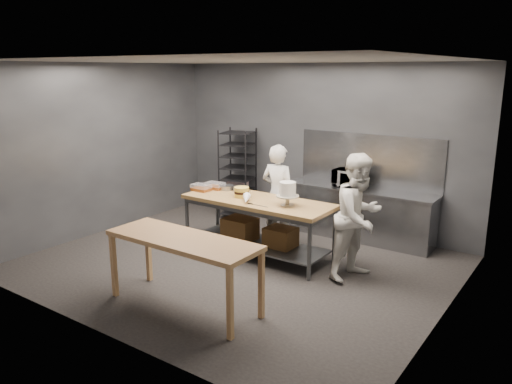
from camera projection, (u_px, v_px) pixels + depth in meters
ground at (238, 264)px, 7.58m from camera, size 6.00×6.00×0.00m
back_wall at (319, 146)px, 9.21m from camera, size 6.00×0.04×3.00m
work_table at (257, 221)px, 7.82m from camera, size 2.40×0.90×0.92m
near_counter at (183, 245)px, 6.05m from camera, size 2.00×0.70×0.90m
back_counter at (359, 213)px, 8.65m from camera, size 2.60×0.60×0.90m
splashback_panel at (369, 160)px, 8.67m from camera, size 2.60×0.02×0.90m
speed_rack at (238, 174)px, 9.92m from camera, size 0.75×0.79×1.75m
chef_behind at (278, 194)px, 8.35m from camera, size 0.62×0.41×1.69m
chef_right at (359, 217)px, 6.92m from camera, size 0.88×1.02×1.78m
microwave at (350, 178)px, 8.62m from camera, size 0.54×0.37×0.30m
frosted_cake_stand at (288, 191)px, 7.31m from camera, size 0.34×0.34×0.36m
layer_cake at (242, 192)px, 7.85m from camera, size 0.23×0.23×0.16m
cake_pans at (234, 188)px, 8.31m from camera, size 0.49×0.31×0.07m
piping_bag at (246, 199)px, 7.51m from camera, size 0.31×0.38×0.12m
offset_spatula at (255, 205)px, 7.41m from camera, size 0.36×0.02×0.02m
pastry_clamshells at (208, 187)px, 8.33m from camera, size 0.41×0.45×0.11m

